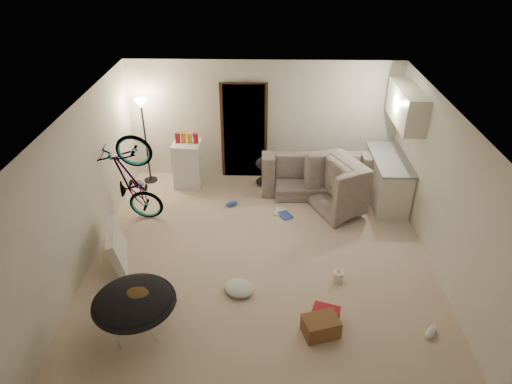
{
  "coord_description": "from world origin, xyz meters",
  "views": [
    {
      "loc": [
        0.06,
        -5.83,
        4.77
      ],
      "look_at": [
        -0.1,
        0.6,
        0.96
      ],
      "focal_mm": 32.0,
      "sensor_mm": 36.0,
      "label": 1
    }
  ],
  "objects_px": {
    "juicer": "(338,276)",
    "tv_box": "(117,246)",
    "bicycle": "(134,199)",
    "mini_fridge": "(188,164)",
    "drink_case_b": "(325,316)",
    "kitchen_counter": "(387,180)",
    "armchair": "(353,188)",
    "saucer_chair": "(135,308)",
    "floor_lamp": "(143,123)",
    "drink_case_a": "(321,326)",
    "sofa": "(316,174)"
  },
  "relations": [
    {
      "from": "armchair",
      "to": "saucer_chair",
      "type": "xyz_separation_m",
      "value": [
        -3.35,
        -3.31,
        0.08
      ]
    },
    {
      "from": "bicycle",
      "to": "floor_lamp",
      "type": "bearing_deg",
      "value": 6.66
    },
    {
      "from": "sofa",
      "to": "mini_fridge",
      "type": "relative_size",
      "value": 2.35
    },
    {
      "from": "armchair",
      "to": "juicer",
      "type": "bearing_deg",
      "value": 140.76
    },
    {
      "from": "drink_case_a",
      "to": "juicer",
      "type": "distance_m",
      "value": 1.13
    },
    {
      "from": "saucer_chair",
      "to": "mini_fridge",
      "type": "bearing_deg",
      "value": 89.04
    },
    {
      "from": "kitchen_counter",
      "to": "drink_case_b",
      "type": "xyz_separation_m",
      "value": [
        -1.52,
        -3.28,
        -0.33
      ]
    },
    {
      "from": "armchair",
      "to": "saucer_chair",
      "type": "relative_size",
      "value": 1.08
    },
    {
      "from": "tv_box",
      "to": "drink_case_b",
      "type": "bearing_deg",
      "value": -36.77
    },
    {
      "from": "kitchen_counter",
      "to": "saucer_chair",
      "type": "distance_m",
      "value": 5.38
    },
    {
      "from": "kitchen_counter",
      "to": "armchair",
      "type": "height_order",
      "value": "kitchen_counter"
    },
    {
      "from": "drink_case_a",
      "to": "drink_case_b",
      "type": "distance_m",
      "value": 0.24
    },
    {
      "from": "tv_box",
      "to": "saucer_chair",
      "type": "bearing_deg",
      "value": -81.15
    },
    {
      "from": "bicycle",
      "to": "mini_fridge",
      "type": "height_order",
      "value": "bicycle"
    },
    {
      "from": "floor_lamp",
      "to": "saucer_chair",
      "type": "height_order",
      "value": "floor_lamp"
    },
    {
      "from": "saucer_chair",
      "to": "drink_case_b",
      "type": "relative_size",
      "value": 2.96
    },
    {
      "from": "armchair",
      "to": "bicycle",
      "type": "distance_m",
      "value": 4.09
    },
    {
      "from": "floor_lamp",
      "to": "saucer_chair",
      "type": "distance_m",
      "value": 4.35
    },
    {
      "from": "armchair",
      "to": "juicer",
      "type": "relative_size",
      "value": 4.8
    },
    {
      "from": "saucer_chair",
      "to": "drink_case_b",
      "type": "distance_m",
      "value": 2.56
    },
    {
      "from": "sofa",
      "to": "armchair",
      "type": "height_order",
      "value": "armchair"
    },
    {
      "from": "tv_box",
      "to": "juicer",
      "type": "xyz_separation_m",
      "value": [
        3.49,
        -0.37,
        -0.22
      ]
    },
    {
      "from": "armchair",
      "to": "floor_lamp",
      "type": "bearing_deg",
      "value": 52.42
    },
    {
      "from": "floor_lamp",
      "to": "saucer_chair",
      "type": "relative_size",
      "value": 1.67
    },
    {
      "from": "sofa",
      "to": "juicer",
      "type": "distance_m",
      "value": 2.9
    },
    {
      "from": "kitchen_counter",
      "to": "saucer_chair",
      "type": "height_order",
      "value": "kitchen_counter"
    },
    {
      "from": "floor_lamp",
      "to": "bicycle",
      "type": "distance_m",
      "value": 1.75
    },
    {
      "from": "bicycle",
      "to": "saucer_chair",
      "type": "bearing_deg",
      "value": -162.6
    },
    {
      "from": "floor_lamp",
      "to": "kitchen_counter",
      "type": "bearing_deg",
      "value": -7.66
    },
    {
      "from": "drink_case_b",
      "to": "juicer",
      "type": "bearing_deg",
      "value": 89.82
    },
    {
      "from": "floor_lamp",
      "to": "bicycle",
      "type": "relative_size",
      "value": 0.99
    },
    {
      "from": "saucer_chair",
      "to": "drink_case_b",
      "type": "bearing_deg",
      "value": 5.93
    },
    {
      "from": "kitchen_counter",
      "to": "sofa",
      "type": "xyz_separation_m",
      "value": [
        -1.35,
        0.45,
        -0.12
      ]
    },
    {
      "from": "drink_case_b",
      "to": "kitchen_counter",
      "type": "bearing_deg",
      "value": 83.61
    },
    {
      "from": "armchair",
      "to": "drink_case_a",
      "type": "relative_size",
      "value": 2.51
    },
    {
      "from": "mini_fridge",
      "to": "drink_case_b",
      "type": "distance_m",
      "value": 4.56
    },
    {
      "from": "armchair",
      "to": "mini_fridge",
      "type": "relative_size",
      "value": 1.24
    },
    {
      "from": "tv_box",
      "to": "juicer",
      "type": "bearing_deg",
      "value": -22.09
    },
    {
      "from": "floor_lamp",
      "to": "drink_case_b",
      "type": "bearing_deg",
      "value": -49.91
    },
    {
      "from": "tv_box",
      "to": "juicer",
      "type": "relative_size",
      "value": 4.02
    },
    {
      "from": "kitchen_counter",
      "to": "tv_box",
      "type": "xyz_separation_m",
      "value": [
        -4.73,
        -2.07,
        -0.12
      ]
    },
    {
      "from": "juicer",
      "to": "drink_case_a",
      "type": "bearing_deg",
      "value": -109.3
    },
    {
      "from": "floor_lamp",
      "to": "armchair",
      "type": "distance_m",
      "value": 4.33
    },
    {
      "from": "bicycle",
      "to": "drink_case_b",
      "type": "height_order",
      "value": "bicycle"
    },
    {
      "from": "sofa",
      "to": "armchair",
      "type": "distance_m",
      "value": 0.94
    },
    {
      "from": "sofa",
      "to": "tv_box",
      "type": "bearing_deg",
      "value": 35.13
    },
    {
      "from": "floor_lamp",
      "to": "kitchen_counter",
      "type": "xyz_separation_m",
      "value": [
        4.83,
        -0.65,
        -0.87
      ]
    },
    {
      "from": "floor_lamp",
      "to": "tv_box",
      "type": "distance_m",
      "value": 2.89
    },
    {
      "from": "floor_lamp",
      "to": "juicer",
      "type": "relative_size",
      "value": 7.47
    },
    {
      "from": "juicer",
      "to": "tv_box",
      "type": "bearing_deg",
      "value": 173.97
    }
  ]
}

